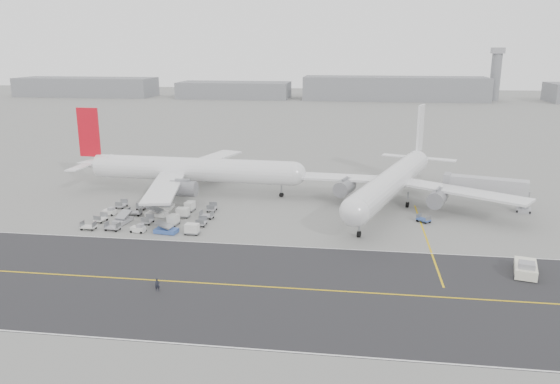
# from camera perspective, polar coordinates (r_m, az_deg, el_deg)

# --- Properties ---
(ground) EXTENTS (700.00, 700.00, 0.00)m
(ground) POSITION_cam_1_polar(r_m,az_deg,el_deg) (92.57, -3.40, -5.02)
(ground) COLOR gray
(ground) RESTS_ON ground
(taxiway) EXTENTS (220.00, 59.00, 0.03)m
(taxiway) POSITION_cam_1_polar(r_m,az_deg,el_deg) (75.34, -2.29, -9.82)
(taxiway) COLOR #2C2C2F
(taxiway) RESTS_ON ground
(horizon_buildings) EXTENTS (520.00, 28.00, 28.00)m
(horizon_buildings) POSITION_cam_1_polar(r_m,az_deg,el_deg) (346.96, 10.10, 9.48)
(horizon_buildings) COLOR gray
(horizon_buildings) RESTS_ON ground
(control_tower) EXTENTS (7.00, 7.00, 31.25)m
(control_tower) POSITION_cam_1_polar(r_m,az_deg,el_deg) (360.23, 21.62, 11.47)
(control_tower) COLOR gray
(control_tower) RESTS_ON ground
(airliner_a) EXTENTS (53.50, 52.82, 18.44)m
(airliner_a) POSITION_cam_1_polar(r_m,az_deg,el_deg) (122.67, -9.69, 2.37)
(airliner_a) COLOR white
(airliner_a) RESTS_ON ground
(airliner_b) EXTENTS (50.74, 51.73, 18.49)m
(airliner_b) POSITION_cam_1_polar(r_m,az_deg,el_deg) (112.88, 11.73, 1.18)
(airliner_b) COLOR white
(airliner_b) RESTS_ON ground
(pushback_tug) EXTENTS (4.29, 8.15, 2.30)m
(pushback_tug) POSITION_cam_1_polar(r_m,az_deg,el_deg) (86.08, 24.29, -7.28)
(pushback_tug) COLOR white
(pushback_tug) RESTS_ON ground
(jet_bridge) EXTENTS (17.15, 7.44, 6.42)m
(jet_bridge) POSITION_cam_1_polar(r_m,az_deg,el_deg) (116.96, 20.80, 0.56)
(jet_bridge) COLOR gray
(jet_bridge) RESTS_ON ground
(gse_cluster) EXTENTS (28.51, 23.40, 1.99)m
(gse_cluster) POSITION_cam_1_polar(r_m,az_deg,el_deg) (105.47, -13.06, -2.87)
(gse_cluster) COLOR #9B9BA0
(gse_cluster) RESTS_ON ground
(stray_dolly) EXTENTS (2.80, 2.81, 1.51)m
(stray_dolly) POSITION_cam_1_polar(r_m,az_deg,el_deg) (104.92, 14.75, -3.08)
(stray_dolly) COLOR silver
(stray_dolly) RESTS_ON ground
(ground_crew_a) EXTENTS (0.75, 0.59, 1.81)m
(ground_crew_a) POSITION_cam_1_polar(r_m,az_deg,el_deg) (75.34, -12.70, -9.45)
(ground_crew_a) COLOR black
(ground_crew_a) RESTS_ON ground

